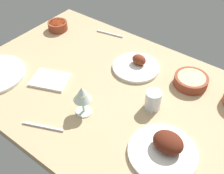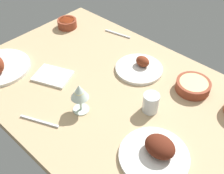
% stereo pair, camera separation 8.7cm
% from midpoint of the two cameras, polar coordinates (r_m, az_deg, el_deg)
% --- Properties ---
extents(dining_table, '(1.40, 0.90, 0.04)m').
position_cam_midpoint_polar(dining_table, '(1.26, -1.98, -1.39)').
color(dining_table, tan).
rests_on(dining_table, ground).
extents(plate_near_viewer, '(0.26, 0.26, 0.08)m').
position_cam_midpoint_polar(plate_near_viewer, '(1.03, 8.49, -12.57)').
color(plate_near_viewer, silver).
rests_on(plate_near_viewer, dining_table).
extents(plate_center_main, '(0.23, 0.23, 0.07)m').
position_cam_midpoint_polar(plate_center_main, '(1.36, 3.16, 4.41)').
color(plate_center_main, silver).
rests_on(plate_center_main, dining_table).
extents(bowl_potatoes, '(0.16, 0.16, 0.05)m').
position_cam_midpoint_polar(bowl_potatoes, '(1.30, 14.27, 1.29)').
color(bowl_potatoes, brown).
rests_on(bowl_potatoes, dining_table).
extents(bowl_sauce, '(0.11, 0.11, 0.05)m').
position_cam_midpoint_polar(bowl_sauce, '(1.69, -12.72, 12.35)').
color(bowl_sauce, brown).
rests_on(bowl_sauce, dining_table).
extents(wine_glass, '(0.08, 0.08, 0.14)m').
position_cam_midpoint_polar(wine_glass, '(1.10, -8.49, -1.76)').
color(wine_glass, silver).
rests_on(wine_glass, dining_table).
extents(water_tumbler, '(0.07, 0.07, 0.09)m').
position_cam_midpoint_polar(water_tumbler, '(1.15, 6.39, -2.78)').
color(water_tumbler, silver).
rests_on(water_tumbler, dining_table).
extents(folded_napkin, '(0.20, 0.18, 0.01)m').
position_cam_midpoint_polar(folded_napkin, '(1.34, -14.56, 1.40)').
color(folded_napkin, white).
rests_on(folded_napkin, dining_table).
extents(fork_loose, '(0.16, 0.04, 0.01)m').
position_cam_midpoint_polar(fork_loose, '(1.62, -2.03, 10.98)').
color(fork_loose, silver).
rests_on(fork_loose, dining_table).
extents(spoon_loose, '(0.16, 0.08, 0.01)m').
position_cam_midpoint_polar(spoon_loose, '(1.15, -16.33, -7.99)').
color(spoon_loose, silver).
rests_on(spoon_loose, dining_table).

